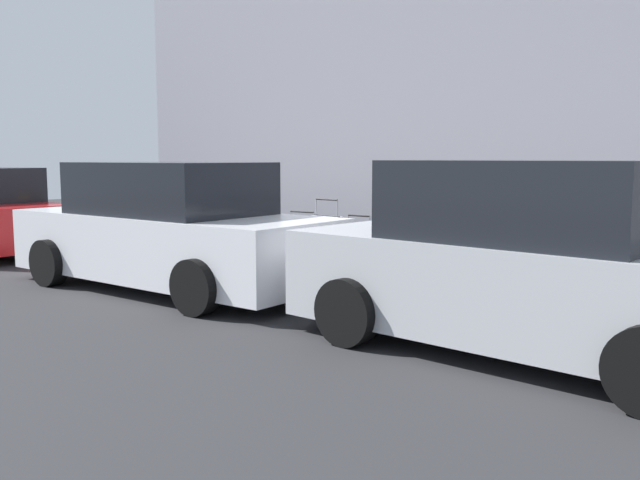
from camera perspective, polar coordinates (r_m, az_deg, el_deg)
ground_plane at (r=10.25m, az=-3.47°, el=-2.93°), size 40.00×40.00×0.00m
sidewalk_curb at (r=12.18m, az=4.47°, el=-1.04°), size 18.00×5.00×0.14m
building_facade_sidewalk_side at (r=17.79m, az=16.46°, el=16.36°), size 24.00×3.00×9.52m
suitcase_navy_0 at (r=8.83m, az=16.65°, el=-2.05°), size 0.36×0.27×0.83m
suitcase_olive_1 at (r=9.02m, az=13.72°, el=-1.35°), size 0.46×0.25×0.97m
suitcase_black_2 at (r=9.27m, az=10.87°, el=-0.95°), size 0.40×0.20×0.99m
suitcase_red_3 at (r=9.42m, az=7.86°, el=-0.81°), size 0.42×0.23×0.98m
suitcase_teal_4 at (r=9.71m, az=5.56°, el=-0.88°), size 0.36×0.26×0.81m
suitcase_maroon_5 at (r=9.99m, az=3.24°, el=-0.67°), size 0.44×0.25×0.78m
suitcase_silver_6 at (r=10.28m, az=0.56°, el=-0.02°), size 0.50×0.24×1.00m
suitcase_navy_7 at (r=10.77m, az=-1.50°, el=-0.14°), size 0.51×0.23×0.78m
fire_hydrant at (r=11.38m, az=-5.67°, el=0.75°), size 0.39×0.21×0.76m
bollard_post at (r=11.77m, az=-8.60°, el=1.10°), size 0.16×0.16×0.87m
parked_car_silver_0 at (r=6.32m, az=16.77°, el=-2.02°), size 4.37×2.12×1.72m
parked_car_white_1 at (r=9.32m, az=-12.35°, el=0.81°), size 4.77×2.12×1.68m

